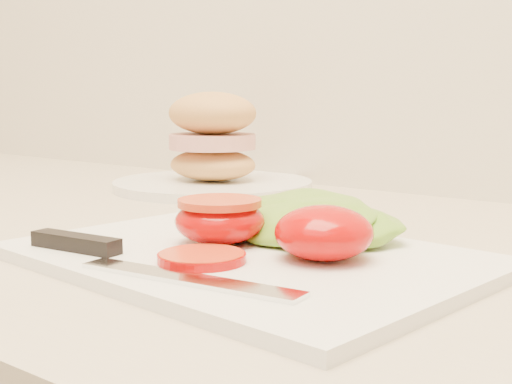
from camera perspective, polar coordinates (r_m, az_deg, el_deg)
The scene contains 8 objects.
cutting_board at distance 0.55m, azimuth -0.65°, elevation -5.27°, with size 0.35×0.25×0.01m, color white.
tomato_half_dome at distance 0.52m, azimuth 5.45°, elevation -3.25°, with size 0.07×0.07×0.04m, color #BC0001.
tomato_half_cut at distance 0.57m, azimuth -2.92°, elevation -2.16°, with size 0.07×0.07×0.04m.
tomato_slice_0 at distance 0.52m, azimuth -4.36°, elevation -5.24°, with size 0.06×0.06×0.01m, color #DD5422.
lettuce_leaf_0 at distance 0.61m, azimuth 3.13°, elevation -2.01°, with size 0.17×0.11×0.03m, color #6DAC2D.
lettuce_leaf_1 at distance 0.59m, azimuth 6.68°, elevation -2.82°, with size 0.11×0.08×0.02m, color #6DAC2D.
knife at distance 0.53m, azimuth -11.21°, elevation -4.98°, with size 0.26×0.05×0.01m.
sandwich_plate at distance 0.96m, azimuth -3.50°, elevation 3.07°, with size 0.27×0.27×0.13m.
Camera 1 is at (0.01, 1.16, 1.06)m, focal length 50.00 mm.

